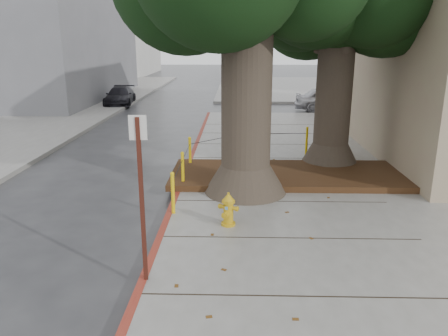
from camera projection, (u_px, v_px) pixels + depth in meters
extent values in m
plane|color=#28282B|center=(263.00, 245.00, 8.41)|extent=(140.00, 140.00, 0.00)
cube|color=slate|center=(313.00, 87.00, 37.04)|extent=(16.00, 20.00, 0.15)
cube|color=maroon|center=(177.00, 196.00, 10.85)|extent=(0.14, 26.00, 0.16)
cube|color=black|center=(288.00, 175.00, 12.07)|extent=(6.40, 2.60, 0.16)
cube|color=slate|center=(14.00, 6.00, 28.27)|extent=(12.00, 16.00, 12.00)
cube|color=silver|center=(93.00, 8.00, 50.00)|extent=(12.00, 18.00, 15.00)
cone|color=#4C3F33|center=(245.00, 178.00, 10.87)|extent=(2.04, 2.04, 0.70)
cylinder|color=#4C3F33|center=(247.00, 96.00, 10.31)|extent=(1.20, 1.20, 4.22)
cone|color=#4C3F33|center=(330.00, 154.00, 13.21)|extent=(1.77, 1.77, 0.70)
cylinder|color=#4C3F33|center=(334.00, 94.00, 12.70)|extent=(1.04, 1.04, 3.84)
cylinder|color=yellow|center=(173.00, 194.00, 9.45)|extent=(0.08, 0.08, 0.90)
sphere|color=yellow|center=(172.00, 174.00, 9.32)|extent=(0.09, 0.09, 0.09)
cylinder|color=yellow|center=(183.00, 170.00, 11.18)|extent=(0.08, 0.08, 0.90)
sphere|color=yellow|center=(182.00, 153.00, 11.05)|extent=(0.09, 0.09, 0.09)
cylinder|color=yellow|center=(190.00, 153.00, 12.91)|extent=(0.08, 0.08, 0.90)
sphere|color=yellow|center=(190.00, 138.00, 12.78)|extent=(0.09, 0.09, 0.09)
cylinder|color=yellow|center=(240.00, 142.00, 14.31)|extent=(0.08, 0.08, 0.90)
sphere|color=yellow|center=(240.00, 129.00, 14.18)|extent=(0.09, 0.09, 0.09)
cylinder|color=yellow|center=(307.00, 141.00, 14.44)|extent=(0.08, 0.08, 0.90)
sphere|color=yellow|center=(307.00, 128.00, 14.31)|extent=(0.09, 0.09, 0.09)
cylinder|color=black|center=(178.00, 170.00, 10.24)|extent=(0.02, 1.80, 0.02)
cylinder|color=black|center=(186.00, 152.00, 11.97)|extent=(0.02, 1.80, 0.02)
cylinder|color=black|center=(216.00, 139.00, 13.53)|extent=(1.51, 1.51, 0.02)
cylinder|color=black|center=(274.00, 134.00, 14.30)|extent=(2.20, 0.22, 0.02)
cylinder|color=gold|center=(228.00, 224.00, 8.94)|extent=(0.38, 0.38, 0.05)
cylinder|color=gold|center=(228.00, 212.00, 8.88)|extent=(0.26, 0.26, 0.46)
cylinder|color=gold|center=(228.00, 202.00, 8.81)|extent=(0.35, 0.35, 0.06)
cone|color=gold|center=(228.00, 197.00, 8.79)|extent=(0.32, 0.32, 0.13)
cylinder|color=gold|center=(228.00, 194.00, 8.76)|extent=(0.07, 0.07, 0.05)
cylinder|color=gold|center=(223.00, 207.00, 8.89)|extent=(0.15, 0.13, 0.08)
cylinder|color=gold|center=(234.00, 208.00, 8.80)|extent=(0.15, 0.13, 0.08)
cylinder|color=gold|center=(226.00, 214.00, 8.78)|extent=(0.16, 0.16, 0.12)
cube|color=#5999D8|center=(226.00, 208.00, 8.75)|extent=(0.06, 0.03, 0.06)
cube|color=#471911|center=(142.00, 202.00, 6.56)|extent=(0.07, 0.07, 2.59)
cube|color=silver|center=(138.00, 128.00, 6.24)|extent=(0.26, 0.03, 0.36)
imported|color=#B6B6BB|center=(331.00, 99.00, 24.44)|extent=(4.14, 1.90, 1.37)
imported|color=maroon|center=(367.00, 97.00, 26.60)|extent=(3.41, 1.50, 1.09)
imported|color=black|center=(120.00, 96.00, 26.84)|extent=(1.87, 3.94, 1.11)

